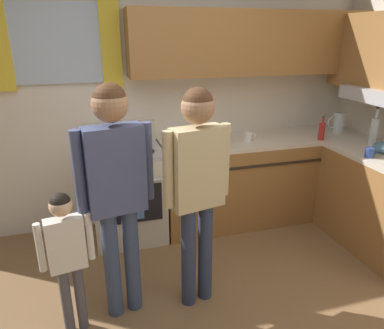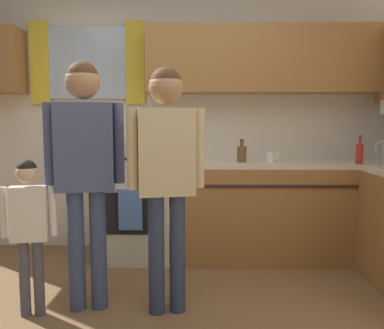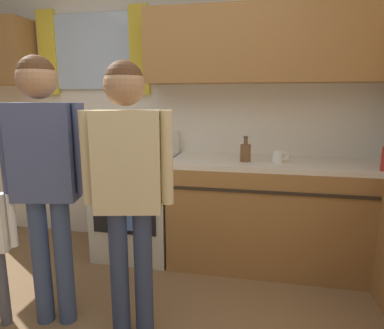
# 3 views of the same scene
# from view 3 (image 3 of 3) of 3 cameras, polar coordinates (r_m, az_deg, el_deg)

# --- Properties ---
(back_wall_unit) EXTENTS (4.60, 0.42, 2.60)m
(back_wall_unit) POSITION_cam_3_polar(r_m,az_deg,el_deg) (3.16, -2.53, 12.74)
(back_wall_unit) COLOR silver
(back_wall_unit) RESTS_ON ground
(kitchen_counter_run) EXTENTS (2.18, 1.78, 0.90)m
(kitchen_counter_run) POSITION_cam_3_polar(r_m,az_deg,el_deg) (2.73, 24.62, -10.38)
(kitchen_counter_run) COLOR #9E6B38
(kitchen_counter_run) RESTS_ON ground
(stove_oven) EXTENTS (0.66, 0.67, 1.10)m
(stove_oven) POSITION_cam_3_polar(r_m,az_deg,el_deg) (3.13, -9.13, -6.38)
(stove_oven) COLOR beige
(stove_oven) RESTS_ON ground
(bottle_squat_brown) EXTENTS (0.08, 0.08, 0.21)m
(bottle_squat_brown) POSITION_cam_3_polar(r_m,az_deg,el_deg) (2.75, 8.97, 2.08)
(bottle_squat_brown) COLOR brown
(bottle_squat_brown) RESTS_ON kitchen_counter_run
(mug_ceramic_white) EXTENTS (0.13, 0.08, 0.09)m
(mug_ceramic_white) POSITION_cam_3_polar(r_m,az_deg,el_deg) (2.76, 14.29, 1.30)
(mug_ceramic_white) COLOR white
(mug_ceramic_white) RESTS_ON kitchen_counter_run
(adult_holding_child) EXTENTS (0.50, 0.22, 1.64)m
(adult_holding_child) POSITION_cam_3_polar(r_m,az_deg,el_deg) (2.16, -23.64, 0.26)
(adult_holding_child) COLOR #38476B
(adult_holding_child) RESTS_ON ground
(adult_in_plaid) EXTENTS (0.49, 0.23, 1.60)m
(adult_in_plaid) POSITION_cam_3_polar(r_m,az_deg,el_deg) (1.88, -10.77, -1.37)
(adult_in_plaid) COLOR #2D3856
(adult_in_plaid) RESTS_ON ground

